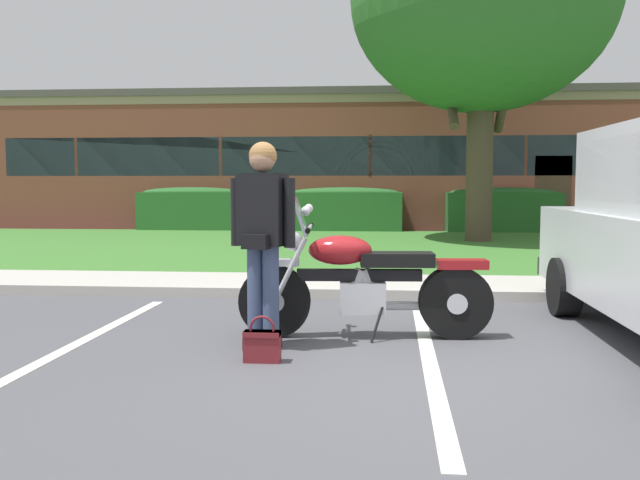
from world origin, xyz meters
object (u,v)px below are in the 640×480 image
Objects in this scene: handbag at (262,343)px; motorcycle at (374,283)px; shade_tree at (483,0)px; hedge_left at (193,208)px; hedge_center_left at (345,209)px; hedge_center_right at (503,209)px; brick_building at (372,165)px; rider_person at (263,229)px.

motorcycle is at bearing 46.78° from handbag.
shade_tree reaches higher than hedge_left.
hedge_center_left is at bearing 90.15° from handbag.
hedge_center_right reaches higher than handbag.
brick_building is at bearing 88.15° from handbag.
hedge_center_right is at bearing 72.68° from handbag.
hedge_center_right is 7.47m from brick_building.
hedge_center_left and hedge_center_right have the same top height.
hedge_center_left is at bearing -96.08° from brick_building.
handbag is at bearing -91.85° from brick_building.
shade_tree reaches higher than handbag.
hedge_center_left is 1.03× the size of hedge_center_right.
hedge_left is (-4.31, 13.61, 0.51)m from handbag.
shade_tree is 0.31× the size of brick_building.
hedge_center_left is at bearing 180.00° from hedge_center_right.
motorcycle is at bearing -89.40° from brick_building.
brick_building is (-2.49, 9.53, -3.34)m from shade_tree.
rider_person is at bearing -152.48° from motorcycle.
rider_person is at bearing -107.66° from shade_tree.
handbag is (0.06, -0.43, -0.85)m from rider_person.
rider_person is 0.57× the size of hedge_center_right.
motorcycle is 0.29× the size of shade_tree.
motorcycle is 1.14m from rider_person.
hedge_center_right is at bearing -0.00° from hedge_left.
hedge_center_left is at bearing 93.97° from motorcycle.
hedge_left is 0.99× the size of hedge_center_right.
rider_person is at bearing -90.12° from hedge_center_left.
shade_tree is 9.35m from hedge_left.
shade_tree reaches higher than motorcycle.
hedge_center_left is (-0.04, 13.61, 0.51)m from handbag.
motorcycle is 13.15m from hedge_center_right.
brick_building reaches higher than motorcycle.
motorcycle is 13.71m from hedge_left.
shade_tree is at bearing -75.37° from brick_building.
shade_tree is at bearing 76.56° from motorcycle.
rider_person is (-0.91, -0.47, 0.50)m from motorcycle.
hedge_left is 8.21m from brick_building.
motorcycle reaches higher than handbag.
hedge_center_right is at bearing 0.00° from hedge_center_left.
hedge_center_right is at bearing -60.65° from brick_building.
brick_building is at bearing 87.92° from rider_person.
motorcycle is 0.09× the size of brick_building.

